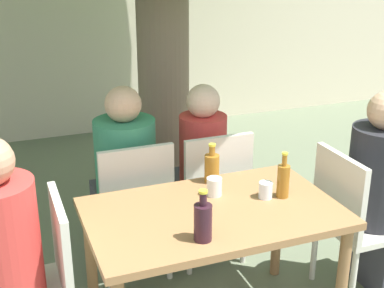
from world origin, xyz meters
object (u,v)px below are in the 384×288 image
Objects in this scene: patio_chair_2 at (133,202)px; patio_chair_3 at (211,189)px; dining_table_front at (213,226)px; patio_chair_0 at (40,281)px; drinking_glass_1 at (214,187)px; drinking_glass_0 at (266,190)px; person_seated_2 at (124,183)px; amber_bottle_0 at (283,180)px; amber_bottle_2 at (212,167)px; patio_chair_1 at (353,216)px; wine_bottle_1 at (203,221)px; person_seated_3 at (197,175)px.

patio_chair_3 is at bearing -180.00° from patio_chair_2.
patio_chair_2 reaches higher than dining_table_front.
drinking_glass_1 is at bearing 99.23° from patio_chair_0.
patio_chair_0 reaches higher than drinking_glass_0.
person_seated_2 is 4.79× the size of amber_bottle_0.
patio_chair_3 is 9.24× the size of drinking_glass_1.
amber_bottle_2 reaches higher than drinking_glass_1.
patio_chair_3 is at bearing 44.68° from patio_chair_1.
patio_chair_0 is at bearing 90.00° from patio_chair_1.
patio_chair_1 is at bearing -10.83° from drinking_glass_1.
wine_bottle_1 reaches higher than amber_bottle_2.
dining_table_front is 1.40× the size of patio_chair_2.
patio_chair_3 is 0.78× the size of person_seated_3.
dining_table_front is at bearing -111.63° from amber_bottle_2.
person_seated_3 is at bearing 99.57° from amber_bottle_0.
person_seated_3 reaches higher than patio_chair_3.
dining_table_front is 0.68m from patio_chair_3.
dining_table_front is 1.40× the size of patio_chair_0.
patio_chair_1 is at bearing 90.00° from patio_chair_0.
patio_chair_0 is at bearing 180.00° from dining_table_front.
amber_bottle_2 reaches higher than drinking_glass_0.
patio_chair_1 reaches higher than drinking_glass_1.
patio_chair_3 is 1.01m from wine_bottle_1.
drinking_glass_1 is (-0.80, 0.15, 0.26)m from patio_chair_1.
patio_chair_2 is at bearing 135.32° from patio_chair_0.
person_seated_3 is 5.12× the size of amber_bottle_2.
drinking_glass_0 is at bearing 91.31° from patio_chair_0.
wine_bottle_1 reaches higher than patio_chair_2.
amber_bottle_0 is 1.02× the size of wine_bottle_1.
amber_bottle_0 is 0.11m from drinking_glass_0.
patio_chair_3 is at bearing 67.67° from dining_table_front.
patio_chair_0 reaches higher than dining_table_front.
patio_chair_1 is 3.63× the size of amber_bottle_0.
patio_chair_2 is at bearing 133.52° from drinking_glass_0.
person_seated_2 is (0.62, 0.86, 0.03)m from patio_chair_0.
dining_table_front is at bearing -179.14° from amber_bottle_0.
amber_bottle_0 is 2.85× the size of drinking_glass_0.
person_seated_3 is 11.84× the size of drinking_glass_1.
drinking_glass_1 is (0.94, 0.15, 0.26)m from patio_chair_0.
drinking_glass_1 is at bearing 60.42° from wine_bottle_1.
patio_chair_1 is 9.24× the size of drinking_glass_1.
patio_chair_3 is at bearing 95.21° from drinking_glass_0.
patio_chair_2 is at bearing 136.78° from amber_bottle_0.
amber_bottle_2 is at bearing 122.77° from drinking_glass_0.
patio_chair_3 is 3.63× the size of amber_bottle_0.
wine_bottle_1 is 0.47m from drinking_glass_1.
person_seated_3 is at bearing -90.00° from patio_chair_3.
drinking_glass_1 is (0.23, 0.40, -0.05)m from wine_bottle_1.
amber_bottle_0 is 0.41m from amber_bottle_2.
patio_chair_2 is 1.00× the size of patio_chair_3.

